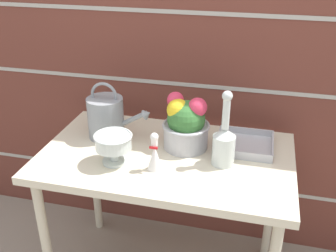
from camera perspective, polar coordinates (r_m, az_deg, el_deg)
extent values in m
cube|color=brown|center=(2.00, 2.90, 11.27)|extent=(3.60, 0.08, 2.20)
cube|color=#A8A399|center=(2.28, 2.25, -7.74)|extent=(3.53, 0.00, 0.02)
cube|color=#A8A399|center=(2.02, 2.54, 6.03)|extent=(3.53, 0.00, 0.02)
cube|color=#A8A399|center=(1.92, 2.76, 16.14)|extent=(3.53, 0.00, 0.02)
cube|color=beige|center=(1.75, -0.27, -4.52)|extent=(1.11, 0.67, 0.04)
cylinder|color=beige|center=(1.94, -17.28, -15.98)|extent=(0.04, 0.04, 0.70)
cylinder|color=beige|center=(2.31, -10.57, -7.39)|extent=(0.04, 0.04, 0.70)
cylinder|color=beige|center=(2.15, 14.76, -10.86)|extent=(0.04, 0.04, 0.70)
cylinder|color=gray|center=(1.87, -9.02, 1.21)|extent=(0.17, 0.17, 0.19)
cylinder|color=gray|center=(1.82, -5.04, 1.05)|extent=(0.14, 0.02, 0.09)
cone|color=gray|center=(1.78, -3.02, 1.79)|extent=(0.05, 0.05, 0.06)
torus|color=gray|center=(1.82, -9.26, 4.39)|extent=(0.13, 0.01, 0.13)
cylinder|color=silver|center=(1.69, -7.75, -5.07)|extent=(0.10, 0.10, 0.01)
cylinder|color=silver|center=(1.67, -7.83, -4.05)|extent=(0.04, 0.04, 0.06)
sphere|color=silver|center=(1.67, -7.83, -3.96)|extent=(0.04, 0.04, 0.04)
cylinder|color=silver|center=(1.64, -7.95, -2.32)|extent=(0.15, 0.15, 0.06)
torus|color=silver|center=(1.63, -8.01, -1.44)|extent=(0.16, 0.16, 0.01)
cylinder|color=#ADADB2|center=(1.77, 2.59, -1.46)|extent=(0.20, 0.20, 0.11)
torus|color=#ADADB2|center=(1.75, 2.63, 0.12)|extent=(0.21, 0.21, 0.01)
sphere|color=#387033|center=(1.73, 2.65, 1.01)|extent=(0.17, 0.17, 0.17)
sphere|color=yellow|center=(1.71, 1.47, 2.35)|extent=(0.10, 0.10, 0.10)
sphere|color=#E03856|center=(1.73, 1.09, 3.77)|extent=(0.08, 0.08, 0.08)
sphere|color=#E03856|center=(1.69, 4.31, 2.74)|extent=(0.08, 0.08, 0.08)
cylinder|color=silver|center=(1.65, 8.05, -3.46)|extent=(0.10, 0.10, 0.13)
cone|color=silver|center=(1.61, 8.23, -0.92)|extent=(0.10, 0.10, 0.03)
cylinder|color=silver|center=(1.58, 8.42, 1.69)|extent=(0.03, 0.03, 0.13)
sphere|color=silver|center=(1.55, 8.61, 4.33)|extent=(0.04, 0.04, 0.04)
cone|color=white|center=(1.61, -1.94, -4.56)|extent=(0.06, 0.06, 0.11)
cylinder|color=white|center=(1.57, -1.98, -2.21)|extent=(0.03, 0.03, 0.04)
sphere|color=white|center=(1.56, -1.99, -1.59)|extent=(0.03, 0.03, 0.03)
cube|color=red|center=(1.57, -2.12, -3.19)|extent=(0.03, 0.01, 0.01)
cube|color=#B7B7BC|center=(1.82, 11.04, -2.89)|extent=(0.24, 0.23, 0.01)
cube|color=#B7B7BC|center=(1.71, 10.80, -4.27)|extent=(0.24, 0.01, 0.04)
cube|color=#B7B7BC|center=(1.92, 11.33, -0.81)|extent=(0.24, 0.01, 0.04)
cube|color=#B7B7BC|center=(1.82, 7.25, -2.02)|extent=(0.01, 0.23, 0.04)
cube|color=#B7B7BC|center=(1.82, 14.92, -2.86)|extent=(0.01, 0.23, 0.04)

